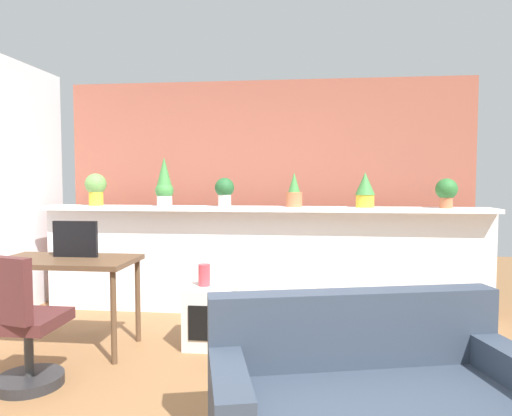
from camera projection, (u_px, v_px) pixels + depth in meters
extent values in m
plane|color=brown|center=(228.00, 407.00, 2.86)|extent=(12.00, 12.00, 0.00)
cube|color=white|center=(261.00, 262.00, 4.81)|extent=(4.56, 0.16, 1.07)
cube|color=white|center=(261.00, 209.00, 4.73)|extent=(4.56, 0.38, 0.04)
cube|color=#9E5442|center=(266.00, 191.00, 5.36)|extent=(4.56, 0.10, 2.50)
cylinder|color=gold|center=(96.00, 199.00, 4.95)|extent=(0.15, 0.15, 0.15)
sphere|color=#669E4C|center=(96.00, 184.00, 4.94)|extent=(0.22, 0.22, 0.22)
cylinder|color=silver|center=(165.00, 201.00, 4.87)|extent=(0.16, 0.16, 0.10)
sphere|color=#3D843D|center=(164.00, 191.00, 4.86)|extent=(0.19, 0.19, 0.19)
cone|color=#3D843D|center=(164.00, 172.00, 4.85)|extent=(0.16, 0.16, 0.31)
cylinder|color=silver|center=(225.00, 201.00, 4.73)|extent=(0.13, 0.13, 0.12)
sphere|color=#235B2D|center=(225.00, 187.00, 4.73)|extent=(0.20, 0.20, 0.20)
cylinder|color=#C66B42|center=(294.00, 199.00, 4.72)|extent=(0.16, 0.16, 0.15)
cone|color=#3D843D|center=(294.00, 182.00, 4.71)|extent=(0.12, 0.12, 0.20)
cylinder|color=gold|center=(365.00, 201.00, 4.63)|extent=(0.18, 0.18, 0.13)
cone|color=#3D843D|center=(365.00, 184.00, 4.62)|extent=(0.19, 0.19, 0.22)
cylinder|color=#C66B42|center=(446.00, 203.00, 4.50)|extent=(0.12, 0.12, 0.11)
sphere|color=#2D7033|center=(446.00, 189.00, 4.49)|extent=(0.21, 0.21, 0.21)
cylinder|color=brown|center=(114.00, 317.00, 3.51)|extent=(0.04, 0.04, 0.71)
cylinder|color=brown|center=(28.00, 297.00, 4.12)|extent=(0.04, 0.04, 0.71)
cylinder|color=brown|center=(138.00, 300.00, 4.00)|extent=(0.04, 0.04, 0.71)
cube|color=brown|center=(66.00, 261.00, 3.79)|extent=(1.10, 0.60, 0.04)
cube|color=black|center=(75.00, 239.00, 3.85)|extent=(0.37, 0.04, 0.30)
cylinder|color=#262628|center=(30.00, 381.00, 3.15)|extent=(0.44, 0.44, 0.07)
cylinder|color=#333333|center=(29.00, 351.00, 3.14)|extent=(0.06, 0.06, 0.34)
cube|color=#4C2323|center=(28.00, 320.00, 3.12)|extent=(0.44, 0.44, 0.08)
cube|color=#4C2323|center=(2.00, 290.00, 2.93)|extent=(0.44, 0.18, 0.42)
cube|color=silver|center=(211.00, 316.00, 3.91)|extent=(0.40, 0.40, 0.50)
cube|color=black|center=(206.00, 323.00, 3.72)|extent=(0.28, 0.04, 0.28)
cylinder|color=#CC3D47|center=(204.00, 275.00, 3.91)|extent=(0.10, 0.10, 0.18)
cube|color=#333D4C|center=(354.00, 328.00, 2.50)|extent=(1.55, 0.54, 0.40)
cube|color=#333D4C|center=(228.00, 381.00, 2.11)|extent=(0.34, 0.78, 0.16)
cube|color=#333D4C|center=(511.00, 365.00, 2.30)|extent=(0.34, 0.78, 0.16)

